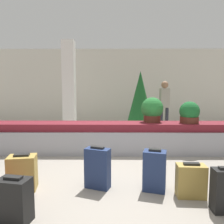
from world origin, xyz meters
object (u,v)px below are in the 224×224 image
object	(u,v)px
suitcase_4	(22,173)
decorated_tree	(140,100)
traveler_0	(164,101)
suitcase_2	(224,190)
potted_plant_1	(189,113)
suitcase_5	(98,168)
potted_plant_0	(152,110)
pillar	(69,86)
suitcase_3	(14,200)
suitcase_1	(155,170)
suitcase_0	(191,181)

from	to	relation	value
suitcase_4	decorated_tree	distance (m)	4.72
suitcase_4	traveler_0	size ratio (longest dim) A/B	0.31
suitcase_2	potted_plant_1	world-z (taller)	potted_plant_1
suitcase_4	suitcase_5	xyz separation A→B (m)	(1.10, 0.08, 0.05)
suitcase_5	potted_plant_0	world-z (taller)	potted_plant_0
pillar	suitcase_3	xyz separation A→B (m)	(0.52, -5.62, -1.35)
suitcase_2	suitcase_5	bearing A→B (deg)	158.38
traveler_0	suitcase_4	bearing A→B (deg)	44.09
pillar	suitcase_5	size ratio (longest dim) A/B	5.06
suitcase_1	suitcase_3	xyz separation A→B (m)	(-1.69, -0.80, -0.04)
suitcase_3	potted_plant_1	bearing A→B (deg)	54.23
suitcase_1	potted_plant_0	size ratio (longest dim) A/B	1.04
pillar	decorated_tree	xyz separation A→B (m)	(2.48, -0.74, -0.48)
suitcase_1	suitcase_4	xyz separation A→B (m)	(-1.93, -0.01, -0.04)
suitcase_2	decorated_tree	size ratio (longest dim) A/B	0.27
suitcase_0	decorated_tree	world-z (taller)	decorated_tree
suitcase_0	suitcase_5	world-z (taller)	suitcase_5
pillar	suitcase_2	world-z (taller)	pillar
suitcase_2	potted_plant_1	xyz separation A→B (m)	(0.43, 2.53, 0.66)
suitcase_0	potted_plant_1	distance (m)	2.38
potted_plant_0	suitcase_0	bearing A→B (deg)	-86.41
pillar	suitcase_3	distance (m)	5.80
potted_plant_1	potted_plant_0	bearing A→B (deg)	170.50
suitcase_2	suitcase_1	bearing A→B (deg)	142.88
pillar	potted_plant_0	bearing A→B (deg)	-46.99
pillar	suitcase_0	size ratio (longest dim) A/B	6.66
suitcase_3	suitcase_4	xyz separation A→B (m)	(-0.24, 0.79, 0.01)
pillar	decorated_tree	bearing A→B (deg)	-16.73
suitcase_5	potted_plant_0	bearing A→B (deg)	80.45
potted_plant_0	traveler_0	xyz separation A→B (m)	(0.85, 2.43, 0.08)
suitcase_5	potted_plant_0	size ratio (longest dim) A/B	1.07
suitcase_3	suitcase_5	xyz separation A→B (m)	(0.86, 0.87, 0.05)
suitcase_0	potted_plant_0	bearing A→B (deg)	96.81
pillar	potted_plant_0	xyz separation A→B (m)	(2.53, -2.71, -0.61)
pillar	suitcase_0	bearing A→B (deg)	-61.93
suitcase_5	traveler_0	xyz separation A→B (m)	(2.00, 4.47, 0.76)
pillar	potted_plant_0	world-z (taller)	pillar
suitcase_5	potted_plant_0	distance (m)	2.44
suitcase_0	decorated_tree	distance (m)	4.37
decorated_tree	potted_plant_0	bearing A→B (deg)	-88.47
pillar	suitcase_1	world-z (taller)	pillar
potted_plant_0	decorated_tree	xyz separation A→B (m)	(-0.05, 1.97, 0.13)
suitcase_1	potted_plant_0	xyz separation A→B (m)	(0.32, 2.11, 0.69)
suitcase_5	potted_plant_1	xyz separation A→B (m)	(2.00, 1.90, 0.62)
suitcase_5	traveler_0	distance (m)	4.96
potted_plant_1	traveler_0	bearing A→B (deg)	89.83
suitcase_5	suitcase_2	bearing A→B (deg)	-2.00
suitcase_5	decorated_tree	bearing A→B (deg)	94.61
suitcase_4	traveler_0	xyz separation A→B (m)	(3.10, 4.55, 0.81)
suitcase_4	potted_plant_1	bearing A→B (deg)	22.88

